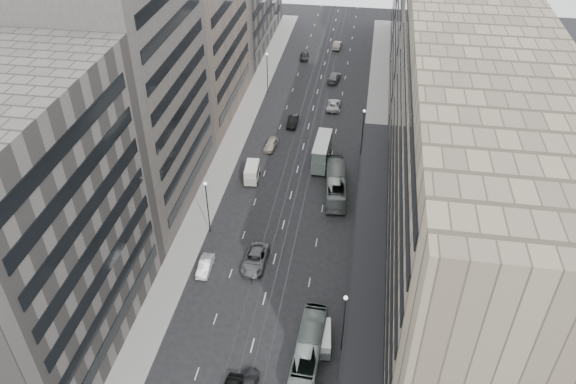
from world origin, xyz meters
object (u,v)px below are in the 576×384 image
Objects in this scene: bus_far at (336,183)px; panel_van at (252,172)px; double_decker at (322,151)px; vw_microbus at (322,338)px; bus_near at (309,349)px; sedan_1 at (205,266)px; sedan_2 at (255,259)px.

panel_van is (-13.02, 1.22, -0.17)m from bus_far.
double_decker reaches higher than vw_microbus.
double_decker is at bearing 90.71° from vw_microbus.
vw_microbus is (3.98, -36.07, -1.08)m from double_decker.
bus_near is 2.61× the size of sedan_1.
sedan_1 is (-15.87, 9.55, -0.58)m from vw_microbus.
sedan_2 is (6.03, 2.04, 0.15)m from sedan_1.
double_decker is 1.83× the size of vw_microbus.
bus_near is 37.99m from double_decker.
sedan_2 is (-8.58, 13.40, -0.70)m from bus_near.
sedan_1 is at bearing -112.24° from double_decker.
double_decker is (-2.91, 7.42, 0.71)m from bus_far.
sedan_1 is (-1.78, -20.32, -0.79)m from panel_van.
sedan_1 is (-14.61, 11.36, -0.85)m from bus_near.
double_decker is 11.90m from panel_van.
panel_van is (-10.12, -6.20, -0.88)m from double_decker.
panel_van is at bearing -146.56° from double_decker.
bus_near is at bearing -83.99° from double_decker.
panel_van is 0.72× the size of sedan_2.
bus_near is at bearing -130.45° from vw_microbus.
bus_far is at bearing 86.56° from vw_microbus.
vw_microbus is at bearing -48.28° from sedan_2.
sedan_2 is at bearing -101.55° from double_decker.
double_decker reaches higher than sedan_2.
panel_van is at bearing -65.75° from bus_near.
double_decker is 25.22m from sedan_2.
bus_near is 2.22m from vw_microbus.
bus_far is (0.19, 30.46, 0.11)m from bus_near.
bus_near is 1.82× the size of sedan_2.
bus_far reaches higher than bus_near.
sedan_1 is 0.70× the size of sedan_2.
bus_near reaches higher than sedan_2.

